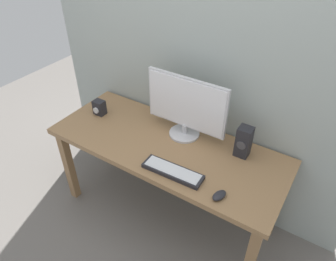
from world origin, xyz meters
The scene contains 8 objects.
ground_plane centered at (0.00, 0.00, 0.00)m, with size 6.00×6.00×0.00m, color slate.
wall_back centered at (0.00, 0.36, 1.50)m, with size 2.42×0.04×3.00m, color #9EA8A3.
desk centered at (0.00, 0.00, 0.63)m, with size 1.63×0.65×0.72m.
monitor centered at (0.05, 0.17, 0.94)m, with size 0.58×0.21×0.44m.
keyboard_primary centered at (0.18, -0.21, 0.73)m, with size 0.38×0.13×0.03m.
mouse centered at (0.50, -0.23, 0.73)m, with size 0.05×0.10×0.03m, color #232328.
speaker_right centered at (0.47, 0.17, 0.82)m, with size 0.09×0.09×0.21m.
audio_controller centered at (-0.62, 0.03, 0.77)m, with size 0.08×0.08×0.11m.
Camera 1 is at (0.88, -1.35, 2.05)m, focal length 33.09 mm.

